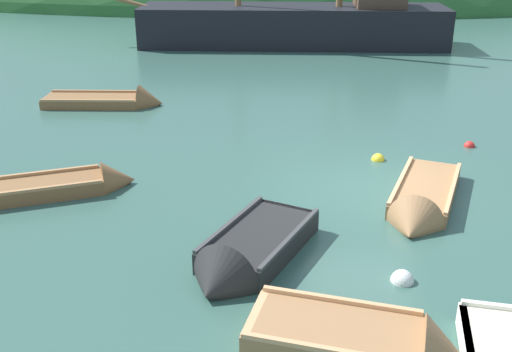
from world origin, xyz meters
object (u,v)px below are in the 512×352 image
Objects in this scene: buoy_red at (469,146)px; buoy_yellow at (378,160)px; rowboat_outer_right at (421,205)px; rowboat_near_dock at (62,188)px; buoy_white at (402,281)px; rowboat_center at (115,103)px; rowboat_far at (369,347)px; rowboat_outer_left at (246,257)px; sailing_ship at (296,30)px.

buoy_yellow reaches higher than buoy_red.
rowboat_outer_right is 1.00× the size of rowboat_near_dock.
rowboat_outer_right is 11.20× the size of buoy_yellow.
buoy_red is 0.87× the size of buoy_yellow.
rowboat_outer_right is 9.54× the size of buoy_white.
buoy_red is (10.54, -2.66, -0.08)m from rowboat_center.
rowboat_outer_right reaches higher than buoy_red.
rowboat_outer_left is at bearing 141.33° from rowboat_far.
buoy_yellow is (-2.46, -1.26, 0.00)m from buoy_red.
rowboat_far reaches higher than rowboat_near_dock.
rowboat_near_dock is at bearing -99.19° from rowboat_outer_left.
rowboat_far is (2.22, -22.20, -0.56)m from sailing_ship.
buoy_yellow is (-0.68, 2.70, -0.09)m from rowboat_outer_right.
buoy_red is 7.19m from buoy_white.
buoy_white is at bearing -89.87° from buoy_yellow.
sailing_ship is 5.47× the size of rowboat_far.
buoy_white is at bearing -109.90° from buoy_red.
sailing_ship is 18.02m from rowboat_near_dock.
rowboat_near_dock reaches higher than buoy_white.
rowboat_near_dock is at bearing -73.59° from rowboat_outer_right.
sailing_ship is 43.79× the size of buoy_white.
rowboat_center is 8.98m from buoy_yellow.
rowboat_outer_right is at bearing 83.35° from rowboat_far.
sailing_ship is 12.05m from rowboat_center.
rowboat_outer_right is (3.54, -17.47, -0.61)m from sailing_ship.
rowboat_near_dock is at bearing -158.46° from buoy_yellow.
buoy_red is at bearing -19.54° from rowboat_center.
sailing_ship reaches higher than buoy_yellow.
buoy_yellow is at bearing -4.02° from rowboat_near_dock.
buoy_white reaches higher than buoy_yellow.
rowboat_near_dock reaches higher than buoy_red.
rowboat_far is 0.84× the size of rowboat_outer_right.
buoy_red is at bearing 162.87° from rowboat_outer_left.
rowboat_far reaches higher than buoy_yellow.
rowboat_center is at bearing -128.62° from rowboat_outer_left.
sailing_ship reaches higher than rowboat_near_dock.
rowboat_outer_left is at bearing -35.92° from rowboat_outer_right.
rowboat_far reaches higher than rowboat_center.
sailing_ship is at bearing -158.64° from rowboat_outer_left.
sailing_ship is 59.34× the size of buoy_red.
rowboat_far is at bearing -62.16° from rowboat_center.
rowboat_outer_left reaches higher than rowboat_outer_right.
rowboat_near_dock is (-4.39, 2.52, -0.05)m from rowboat_outer_left.
rowboat_outer_right is at bearing 76.60° from buoy_white.
rowboat_center is (-7.44, 11.35, -0.06)m from rowboat_far.
rowboat_near_dock is at bearing -86.18° from rowboat_center.
buoy_yellow is at bearing 96.75° from sailing_ship.
rowboat_outer_right is at bearing -114.21° from buoy_red.
rowboat_center is at bearing 165.84° from buoy_red.
rowboat_outer_left is 2.63m from buoy_white.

